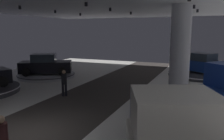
% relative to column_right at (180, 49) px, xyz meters
% --- Properties ---
extents(ground, '(24.00, 44.00, 0.06)m').
position_rel_column_right_xyz_m(ground, '(-4.57, -8.75, -2.77)').
color(ground, silver).
extents(column_right, '(1.23, 1.23, 5.50)m').
position_rel_column_right_xyz_m(column_right, '(0.00, 0.00, 0.00)').
color(column_right, silver).
rests_on(column_right, ground).
extents(display_platform_far_left, '(4.75, 4.75, 0.28)m').
position_rel_column_right_xyz_m(display_platform_far_left, '(-10.99, 0.79, -2.59)').
color(display_platform_far_left, '#B7B7BC').
rests_on(display_platform_far_left, ground).
extents(display_car_far_left, '(4.54, 3.68, 1.71)m').
position_rel_column_right_xyz_m(display_car_far_left, '(-11.02, 0.78, -1.71)').
color(display_car_far_left, black).
rests_on(display_car_far_left, display_platform_far_left).
extents(display_platform_deep_right, '(6.05, 6.05, 0.27)m').
position_rel_column_right_xyz_m(display_platform_deep_right, '(1.32, 6.51, -2.60)').
color(display_platform_deep_right, '#333338').
rests_on(display_platform_deep_right, ground).
extents(display_car_deep_right, '(4.48, 3.87, 1.71)m').
position_rel_column_right_xyz_m(display_car_deep_right, '(1.29, 6.52, -1.71)').
color(display_car_deep_right, navy).
rests_on(display_car_deep_right, display_platform_deep_right).
extents(display_platform_mid_right, '(5.68, 5.68, 0.30)m').
position_rel_column_right_xyz_m(display_platform_mid_right, '(1.68, -5.93, -2.58)').
color(display_platform_mid_right, silver).
rests_on(display_platform_mid_right, ground).
extents(pickup_truck_mid_right, '(5.08, 5.36, 2.30)m').
position_rel_column_right_xyz_m(pickup_truck_mid_right, '(1.90, -5.69, -1.51)').
color(pickup_truck_mid_right, navy).
rests_on(pickup_truck_mid_right, display_platform_mid_right).
extents(visitor_walking_near, '(0.32, 0.32, 1.59)m').
position_rel_column_right_xyz_m(visitor_walking_near, '(-3.51, -10.57, -1.84)').
color(visitor_walking_near, black).
rests_on(visitor_walking_near, ground).
extents(visitor_walking_far, '(0.32, 0.32, 1.59)m').
position_rel_column_right_xyz_m(visitor_walking_far, '(-6.21, -3.58, -1.84)').
color(visitor_walking_far, black).
rests_on(visitor_walking_far, ground).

